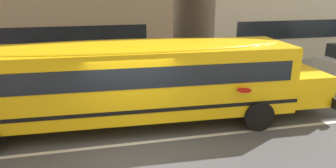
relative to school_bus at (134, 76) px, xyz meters
name	(u,v)px	position (x,y,z in m)	size (l,w,h in m)	color
ground_plane	(134,144)	(-0.23, -1.40, -1.67)	(400.00, 400.00, 0.00)	#4C4C4F
sidewalk_far	(117,77)	(-0.23, 5.87, -1.67)	(120.00, 3.00, 0.01)	gray
lane_centreline	(134,143)	(-0.23, -1.40, -1.67)	(110.00, 0.16, 0.01)	silver
school_bus	(134,76)	(0.00, 0.00, 0.00)	(12.66, 3.25, 2.81)	yellow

